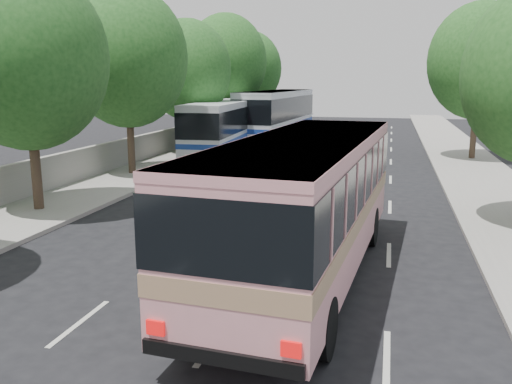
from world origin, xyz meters
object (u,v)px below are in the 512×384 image
(pink_bus, at_px, (306,192))
(white_pickup, at_px, (249,172))
(pink_taxi, at_px, (308,182))
(tour_coach_front, at_px, (224,123))
(tour_coach_rear, at_px, (277,112))

(pink_bus, height_order, white_pickup, pink_bus)
(pink_taxi, bearing_deg, tour_coach_front, 127.23)
(white_pickup, relative_size, tour_coach_rear, 0.41)
(tour_coach_rear, bearing_deg, white_pickup, -78.63)
(pink_taxi, relative_size, white_pickup, 0.92)
(pink_taxi, bearing_deg, pink_bus, -75.82)
(pink_taxi, distance_m, tour_coach_rear, 21.04)
(white_pickup, relative_size, tour_coach_front, 0.47)
(tour_coach_rear, bearing_deg, pink_taxi, -71.28)
(pink_taxi, bearing_deg, tour_coach_rear, 111.48)
(pink_taxi, bearing_deg, white_pickup, 151.46)
(tour_coach_front, height_order, tour_coach_rear, tour_coach_rear)
(pink_taxi, distance_m, white_pickup, 3.66)
(tour_coach_rear, bearing_deg, tour_coach_front, -99.04)
(pink_bus, xyz_separation_m, white_pickup, (-4.16, 10.49, -1.39))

